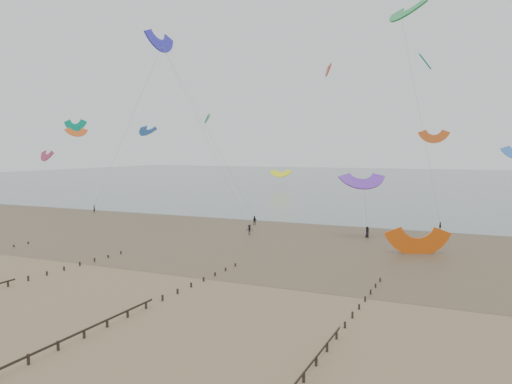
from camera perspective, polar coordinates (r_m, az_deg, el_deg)
ground at (r=55.57m, az=-11.81°, el=-10.53°), size 500.00×500.00×0.00m
sea_and_shore at (r=86.72m, az=-0.52°, el=-4.85°), size 500.00×665.00×0.03m
groynes at (r=39.41m, az=-23.98°, el=-16.67°), size 72.16×50.16×1.00m
kitesurfer_lead at (r=122.28m, az=-18.00°, el=-1.84°), size 0.76×0.66×1.74m
kitesurfers at (r=89.55m, az=20.59°, el=-4.31°), size 87.99×25.99×1.83m
grounded_kite at (r=74.48m, az=17.97°, el=-6.72°), size 9.36×8.44×4.22m
kites_airborne at (r=147.59m, az=2.61°, el=7.92°), size 247.06×121.72×45.12m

